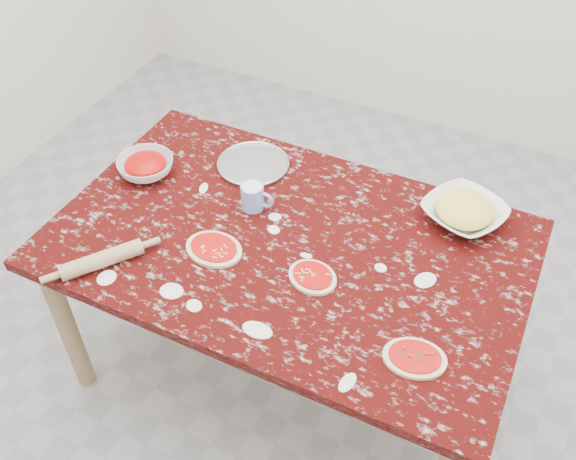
{
  "coord_description": "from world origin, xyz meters",
  "views": [
    {
      "loc": [
        0.67,
        -1.38,
        2.28
      ],
      "look_at": [
        0.0,
        0.0,
        0.8
      ],
      "focal_mm": 39.85,
      "sensor_mm": 36.0,
      "label": 1
    }
  ],
  "objects_px": {
    "worktable": "(288,257)",
    "pizza_tray": "(253,165)",
    "rolling_pin": "(102,260)",
    "sauce_bowl": "(146,167)",
    "cheese_bowl": "(464,213)",
    "flour_mug": "(253,197)"
  },
  "relations": [
    {
      "from": "pizza_tray",
      "to": "rolling_pin",
      "type": "distance_m",
      "value": 0.7
    },
    {
      "from": "worktable",
      "to": "rolling_pin",
      "type": "xyz_separation_m",
      "value": [
        -0.49,
        -0.37,
        0.11
      ]
    },
    {
      "from": "worktable",
      "to": "cheese_bowl",
      "type": "height_order",
      "value": "cheese_bowl"
    },
    {
      "from": "cheese_bowl",
      "to": "sauce_bowl",
      "type": "bearing_deg",
      "value": -166.81
    },
    {
      "from": "worktable",
      "to": "pizza_tray",
      "type": "bearing_deg",
      "value": 134.12
    },
    {
      "from": "pizza_tray",
      "to": "rolling_pin",
      "type": "xyz_separation_m",
      "value": [
        -0.19,
        -0.68,
        0.02
      ]
    },
    {
      "from": "pizza_tray",
      "to": "sauce_bowl",
      "type": "height_order",
      "value": "sauce_bowl"
    },
    {
      "from": "sauce_bowl",
      "to": "rolling_pin",
      "type": "relative_size",
      "value": 0.78
    },
    {
      "from": "flour_mug",
      "to": "rolling_pin",
      "type": "relative_size",
      "value": 0.45
    },
    {
      "from": "worktable",
      "to": "rolling_pin",
      "type": "bearing_deg",
      "value": -143.33
    },
    {
      "from": "rolling_pin",
      "to": "cheese_bowl",
      "type": "bearing_deg",
      "value": 36.02
    },
    {
      "from": "pizza_tray",
      "to": "sauce_bowl",
      "type": "xyz_separation_m",
      "value": [
        -0.34,
        -0.22,
        0.03
      ]
    },
    {
      "from": "worktable",
      "to": "sauce_bowl",
      "type": "bearing_deg",
      "value": 171.96
    },
    {
      "from": "pizza_tray",
      "to": "rolling_pin",
      "type": "bearing_deg",
      "value": -105.94
    },
    {
      "from": "pizza_tray",
      "to": "sauce_bowl",
      "type": "distance_m",
      "value": 0.41
    },
    {
      "from": "sauce_bowl",
      "to": "cheese_bowl",
      "type": "distance_m",
      "value": 1.18
    },
    {
      "from": "sauce_bowl",
      "to": "flour_mug",
      "type": "distance_m",
      "value": 0.46
    },
    {
      "from": "worktable",
      "to": "cheese_bowl",
      "type": "distance_m",
      "value": 0.63
    },
    {
      "from": "sauce_bowl",
      "to": "cheese_bowl",
      "type": "bearing_deg",
      "value": 13.19
    },
    {
      "from": "pizza_tray",
      "to": "cheese_bowl",
      "type": "height_order",
      "value": "cheese_bowl"
    },
    {
      "from": "pizza_tray",
      "to": "cheese_bowl",
      "type": "bearing_deg",
      "value": 3.55
    },
    {
      "from": "worktable",
      "to": "flour_mug",
      "type": "bearing_deg",
      "value": 151.49
    }
  ]
}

